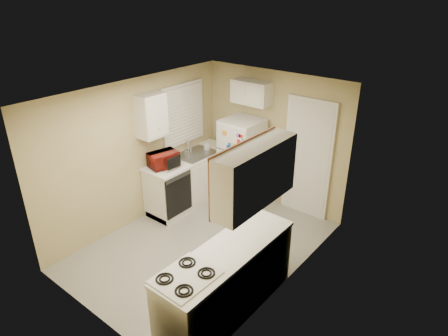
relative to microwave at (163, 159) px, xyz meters
The scene contains 19 objects.
floor 1.59m from the microwave, 15.59° to the right, with size 3.80×3.80×0.00m, color #AAA9A0.
ceiling 1.80m from the microwave, 15.59° to the right, with size 3.80×3.80×0.00m, color white.
wall_left 0.43m from the microwave, 127.92° to the right, with size 3.80×3.80×0.00m, color tan.
wall_right 2.57m from the microwave, ahead, with size 3.80×3.80×0.00m, color tan.
wall_back 1.96m from the microwave, 53.94° to the left, with size 2.80×2.80×0.00m, color tan.
wall_front 2.51m from the microwave, 62.62° to the right, with size 2.80×2.80×0.00m, color tan.
left_counter 0.84m from the microwave, 85.07° to the left, with size 0.60×1.80×0.90m, color silver.
dishwasher 0.66m from the microwave, ahead, with size 0.03×0.58×0.72m, color black.
sink 0.76m from the microwave, 86.08° to the left, with size 0.54×0.74×0.16m, color gray.
microwave is the anchor object (origin of this frame).
soap_bottle 1.01m from the microwave, 85.69° to the left, with size 0.08×0.08×0.17m, color white.
window_blinds 0.94m from the microwave, 106.07° to the left, with size 0.10×0.98×1.08m, color silver.
upper_cabinet_left 0.76m from the microwave, 134.75° to the right, with size 0.30×0.45×0.70m, color silver.
refrigerator 1.43m from the microwave, 58.02° to the left, with size 0.65×0.63×1.57m, color silver.
cabinet_over_fridge 1.87m from the microwave, 62.31° to the left, with size 0.70×0.30×0.40m, color silver.
interior_door 2.41m from the microwave, 39.76° to the left, with size 0.86×0.06×2.08m, color silver.
right_counter 2.58m from the microwave, 26.48° to the right, with size 0.60×2.00×0.90m, color silver.
stove 2.89m from the microwave, 38.79° to the right, with size 0.53×0.65×0.79m, color silver.
upper_cabinet_right 2.65m from the microwave, 18.88° to the right, with size 0.30×1.20×0.70m, color silver.
Camera 1 is at (3.43, -3.77, 3.73)m, focal length 32.00 mm.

